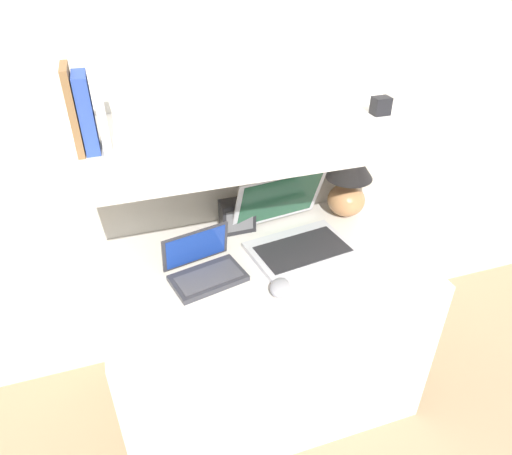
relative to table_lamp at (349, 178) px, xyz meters
name	(u,v)px	position (x,y,z in m)	size (l,w,h in m)	color
ground_plane	(290,455)	(-0.45, -0.56, -0.90)	(12.00, 12.00, 0.00)	#9E8460
wall_back	(231,104)	(-0.45, 0.18, 0.30)	(6.00, 0.05, 2.40)	beige
desk	(263,332)	(-0.45, -0.22, -0.54)	(1.18, 0.68, 0.72)	silver
back_riser	(237,239)	(-0.45, 0.14, -0.30)	(1.18, 0.04, 1.19)	beige
shelf	(258,133)	(-0.45, -0.15, 0.31)	(1.18, 0.62, 0.03)	silver
table_lamp	(349,178)	(0.00, 0.00, 0.00)	(0.19, 0.19, 0.32)	#B27A4C
laptop_large	(294,232)	(-0.30, -0.14, -0.12)	(0.43, 0.42, 0.27)	silver
laptop_small	(204,268)	(-0.68, -0.23, -0.14)	(0.29, 0.23, 0.16)	#333338
computer_mouse	(281,287)	(-0.45, -0.39, -0.16)	(0.11, 0.12, 0.04)	#99999E
router_box	(237,216)	(-0.48, 0.02, -0.11)	(0.14, 0.08, 0.14)	black
book_brown	(73,110)	(-1.00, -0.15, 0.44)	(0.02, 0.14, 0.24)	brown
book_blue	(86,113)	(-0.97, -0.15, 0.43)	(0.04, 0.12, 0.22)	#284293
book_white	(101,109)	(-0.93, -0.15, 0.44)	(0.02, 0.15, 0.23)	silver
shelf_gadget	(381,106)	(0.00, -0.15, 0.35)	(0.06, 0.05, 0.06)	black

